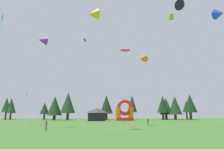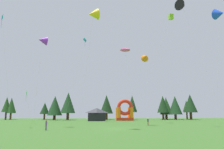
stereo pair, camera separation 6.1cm
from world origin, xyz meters
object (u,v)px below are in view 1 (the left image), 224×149
(kite_green_diamond, at_px, (26,93))
(kite_lime_box, at_px, (171,17))
(person_far_side, at_px, (46,124))
(festival_tent, at_px, (97,114))
(kite_cyan_diamond, at_px, (2,18))
(kite_blue_delta, at_px, (219,14))
(kite_teal_diamond, at_px, (85,41))
(person_midfield, at_px, (148,121))
(inflatable_yellow_castle, at_px, (125,113))
(kite_purple_delta, at_px, (43,40))
(kite_pink_parafoil, at_px, (125,50))
(kite_yellow_delta, at_px, (93,14))
(kite_black_delta, at_px, (182,6))
(kite_orange_delta, at_px, (145,57))

(kite_green_diamond, relative_size, kite_lime_box, 0.33)
(person_far_side, xyz_separation_m, festival_tent, (7.41, 34.34, 1.03))
(kite_cyan_diamond, relative_size, kite_blue_delta, 0.89)
(kite_teal_diamond, xyz_separation_m, kite_green_diamond, (-13.44, -6.11, -15.57))
(person_midfield, bearing_deg, festival_tent, -123.86)
(inflatable_yellow_castle, bearing_deg, person_midfield, -85.90)
(kite_cyan_diamond, bearing_deg, kite_green_diamond, 80.54)
(kite_teal_diamond, distance_m, person_midfield, 29.45)
(kite_teal_diamond, bearing_deg, kite_green_diamond, -155.56)
(kite_purple_delta, xyz_separation_m, kite_blue_delta, (36.36, -0.99, 6.24))
(kite_lime_box, distance_m, kite_pink_parafoil, 11.97)
(kite_blue_delta, bearing_deg, kite_yellow_delta, -170.53)
(kite_blue_delta, distance_m, kite_lime_box, 10.08)
(kite_cyan_diamond, height_order, person_far_side, kite_cyan_diamond)
(kite_cyan_diamond, bearing_deg, kite_blue_delta, -0.67)
(kite_pink_parafoil, xyz_separation_m, inflatable_yellow_castle, (2.69, 25.01, -14.00))
(kite_black_delta, xyz_separation_m, person_far_side, (-25.22, -6.63, -23.77))
(kite_black_delta, distance_m, kite_yellow_delta, 19.38)
(kite_pink_parafoil, bearing_deg, kite_green_diamond, 164.47)
(kite_teal_diamond, bearing_deg, inflatable_yellow_castle, 44.72)
(kite_orange_delta, bearing_deg, kite_green_diamond, -176.00)
(kite_orange_delta, relative_size, kite_teal_diamond, 0.78)
(kite_yellow_delta, bearing_deg, inflatable_yellow_castle, 74.64)
(kite_orange_delta, relative_size, inflatable_yellow_castle, 2.69)
(kite_pink_parafoil, relative_size, inflatable_yellow_castle, 2.54)
(kite_orange_delta, relative_size, kite_yellow_delta, 0.86)
(kite_green_diamond, bearing_deg, festival_tent, 42.72)
(person_far_side, relative_size, festival_tent, 0.30)
(kite_pink_parafoil, height_order, inflatable_yellow_castle, kite_pink_parafoil)
(kite_purple_delta, height_order, kite_teal_diamond, kite_teal_diamond)
(kite_teal_diamond, distance_m, inflatable_yellow_castle, 26.83)
(kite_yellow_delta, xyz_separation_m, inflatable_yellow_castle, (9.63, 35.07, -17.67))
(inflatable_yellow_castle, bearing_deg, kite_blue_delta, -61.61)
(kite_teal_diamond, relative_size, kite_green_diamond, 3.04)
(kite_purple_delta, relative_size, kite_yellow_delta, 0.83)
(kite_cyan_diamond, relative_size, kite_lime_box, 0.94)
(kite_orange_delta, height_order, person_far_side, kite_orange_delta)
(person_far_side, bearing_deg, kite_blue_delta, -52.28)
(kite_pink_parafoil, height_order, person_midfield, kite_pink_parafoil)
(kite_black_delta, bearing_deg, kite_lime_box, 150.39)
(kite_cyan_diamond, bearing_deg, person_far_side, -31.99)
(kite_teal_diamond, bearing_deg, kite_orange_delta, -13.83)
(kite_orange_delta, bearing_deg, kite_lime_box, -77.82)
(kite_blue_delta, bearing_deg, kite_orange_delta, 131.95)
(inflatable_yellow_castle, bearing_deg, festival_tent, -162.04)
(kite_blue_delta, bearing_deg, kite_cyan_diamond, 179.33)
(person_far_side, xyz_separation_m, inflatable_yellow_castle, (16.52, 37.30, 1.60))
(kite_purple_delta, height_order, inflatable_yellow_castle, kite_purple_delta)
(kite_purple_delta, distance_m, kite_black_delta, 29.54)
(kite_black_delta, distance_m, kite_green_diamond, 40.72)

